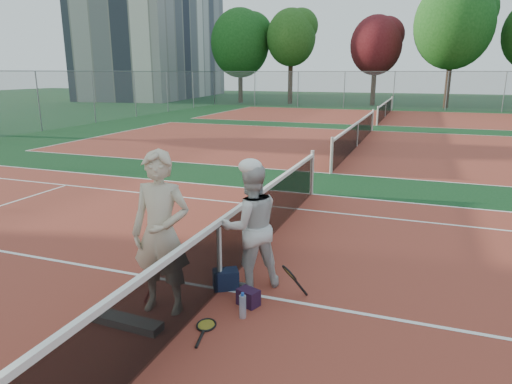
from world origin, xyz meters
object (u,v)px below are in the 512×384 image
at_px(player_a, 161,233).
at_px(player_b, 250,226).
at_px(racket_black_held, 289,283).
at_px(sports_bag_purple, 248,297).
at_px(sports_bag_navy, 226,279).
at_px(apartment_block, 157,32).
at_px(racket_spare, 206,325).
at_px(racket_red, 158,282).
at_px(net_main, 219,256).
at_px(water_bottle, 243,307).

distance_m(player_a, player_b, 1.30).
distance_m(racket_black_held, sports_bag_purple, 0.58).
distance_m(player_b, racket_black_held, 0.93).
bearing_deg(sports_bag_navy, apartment_block, 122.56).
height_order(racket_spare, sports_bag_purple, sports_bag_purple).
bearing_deg(player_b, racket_red, 3.44).
xyz_separation_m(net_main, player_b, (0.35, 0.29, 0.38)).
height_order(racket_red, racket_spare, racket_red).
distance_m(racket_red, sports_bag_navy, 0.95).
bearing_deg(player_b, player_a, 14.40).
xyz_separation_m(apartment_block, racket_black_held, (28.99, -43.96, -7.25)).
distance_m(player_a, sports_bag_navy, 1.30).
distance_m(player_a, racket_spare, 1.23).
bearing_deg(racket_black_held, player_b, -66.68).
relative_size(racket_black_held, racket_spare, 0.83).
bearing_deg(water_bottle, sports_bag_navy, 128.10).
height_order(racket_red, racket_black_held, racket_red).
bearing_deg(racket_red, apartment_block, 88.22).
xyz_separation_m(racket_red, water_bottle, (1.20, -0.02, -0.13)).
bearing_deg(player_b, racket_spare, 46.43).
bearing_deg(sports_bag_purple, apartment_block, 122.80).
relative_size(net_main, water_bottle, 36.60).
bearing_deg(water_bottle, sports_bag_purple, 98.41).
bearing_deg(racket_spare, water_bottle, -58.06).
relative_size(player_b, water_bottle, 5.90).
bearing_deg(racket_red, water_bottle, -34.07).
bearing_deg(racket_black_held, sports_bag_purple, -10.83).
distance_m(racket_red, sports_bag_purple, 1.20).
bearing_deg(net_main, sports_bag_purple, -27.64).
relative_size(apartment_block, player_b, 12.43).
relative_size(player_a, racket_spare, 3.44).
bearing_deg(sports_bag_navy, player_b, 37.69).
bearing_deg(racket_red, racket_spare, -55.10).
distance_m(net_main, sports_bag_purple, 0.72).
xyz_separation_m(racket_black_held, sports_bag_purple, (-0.46, -0.32, -0.14)).
bearing_deg(racket_black_held, apartment_block, -102.26).
distance_m(net_main, player_a, 1.01).
xyz_separation_m(racket_spare, sports_bag_purple, (0.29, 0.65, 0.10)).
height_order(racket_spare, sports_bag_navy, sports_bag_navy).
bearing_deg(water_bottle, player_b, 104.54).
distance_m(net_main, racket_spare, 1.08).
bearing_deg(sports_bag_navy, racket_spare, -79.72).
relative_size(apartment_block, racket_black_held, 44.03).
xyz_separation_m(apartment_block, player_a, (27.57, -44.74, -6.47)).
bearing_deg(apartment_block, net_main, -57.53).
xyz_separation_m(player_b, water_bottle, (0.23, -0.88, -0.74)).
height_order(player_a, water_bottle, player_a).
bearing_deg(racket_black_held, sports_bag_navy, -47.05).
height_order(racket_red, sports_bag_purple, racket_red).
distance_m(player_a, racket_black_held, 1.80).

